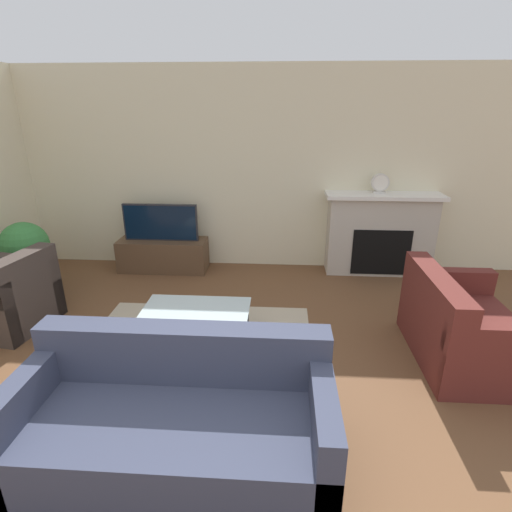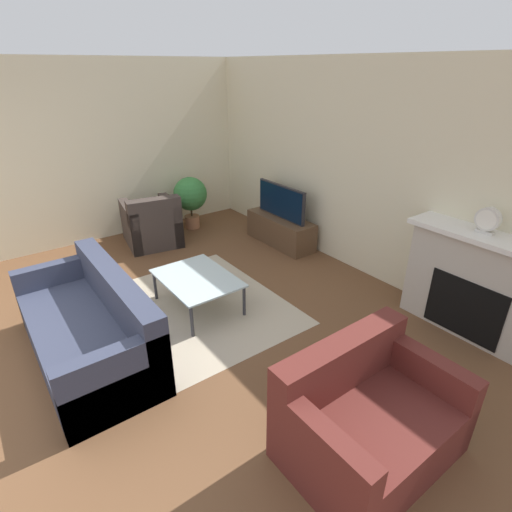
# 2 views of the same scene
# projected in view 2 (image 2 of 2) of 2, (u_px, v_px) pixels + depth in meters

# --- Properties ---
(wall_back) EXTENTS (8.80, 0.06, 2.70)m
(wall_back) POSITION_uv_depth(u_px,v_px,m) (350.00, 168.00, 5.26)
(wall_back) COLOR beige
(wall_back) RESTS_ON ground_plane
(wall_left) EXTENTS (0.06, 7.36, 2.70)m
(wall_left) POSITION_uv_depth(u_px,v_px,m) (110.00, 152.00, 6.20)
(wall_left) COLOR beige
(wall_left) RESTS_ON ground_plane
(area_rug) EXTENTS (2.21, 1.94, 0.00)m
(area_rug) POSITION_uv_depth(u_px,v_px,m) (194.00, 308.00, 4.68)
(area_rug) COLOR #B7A88E
(area_rug) RESTS_ON ground_plane
(fireplace) EXTENTS (1.52, 0.42, 1.11)m
(fireplace) POSITION_uv_depth(u_px,v_px,m) (478.00, 284.00, 4.04)
(fireplace) COLOR #BCB2A3
(fireplace) RESTS_ON ground_plane
(tv_stand) EXTENTS (1.22, 0.43, 0.44)m
(tv_stand) POSITION_uv_depth(u_px,v_px,m) (281.00, 230.00, 6.30)
(tv_stand) COLOR brown
(tv_stand) RESTS_ON ground_plane
(tv) EXTENTS (1.02, 0.06, 0.51)m
(tv) POSITION_uv_depth(u_px,v_px,m) (281.00, 201.00, 6.09)
(tv) COLOR #232328
(tv) RESTS_ON tv_stand
(couch_sectional) EXTENTS (1.96, 0.88, 0.82)m
(couch_sectional) POSITION_uv_depth(u_px,v_px,m) (91.00, 330.00, 3.82)
(couch_sectional) COLOR #33384C
(couch_sectional) RESTS_ON ground_plane
(couch_loveseat) EXTENTS (0.86, 1.23, 0.82)m
(couch_loveseat) POSITION_uv_depth(u_px,v_px,m) (367.00, 420.00, 2.85)
(couch_loveseat) COLOR #5B231E
(couch_loveseat) RESTS_ON ground_plane
(armchair_by_window) EXTENTS (0.99, 0.91, 0.82)m
(armchair_by_window) POSITION_uv_depth(u_px,v_px,m) (152.00, 226.00, 6.26)
(armchair_by_window) COLOR #3D332D
(armchair_by_window) RESTS_ON ground_plane
(coffee_table) EXTENTS (1.01, 0.74, 0.39)m
(coffee_table) POSITION_uv_depth(u_px,v_px,m) (197.00, 280.00, 4.56)
(coffee_table) COLOR #333338
(coffee_table) RESTS_ON ground_plane
(potted_plant) EXTENTS (0.56, 0.56, 0.89)m
(potted_plant) POSITION_uv_depth(u_px,v_px,m) (190.00, 196.00, 6.77)
(potted_plant) COLOR #AD704C
(potted_plant) RESTS_ON ground_plane
(mantel_clock) EXTENTS (0.23, 0.07, 0.26)m
(mantel_clock) POSITION_uv_depth(u_px,v_px,m) (488.00, 220.00, 3.80)
(mantel_clock) COLOR beige
(mantel_clock) RESTS_ON fireplace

